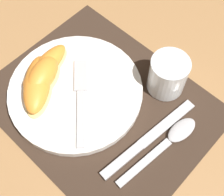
# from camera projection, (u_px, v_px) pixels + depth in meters

# --- Properties ---
(ground_plane) EXTENTS (3.00, 3.00, 0.00)m
(ground_plane) POSITION_uv_depth(u_px,v_px,m) (102.00, 104.00, 0.62)
(ground_plane) COLOR #A37547
(placemat) EXTENTS (0.42, 0.34, 0.00)m
(placemat) POSITION_uv_depth(u_px,v_px,m) (101.00, 104.00, 0.62)
(placemat) COLOR #38281E
(placemat) RESTS_ON ground_plane
(plate) EXTENTS (0.27, 0.27, 0.02)m
(plate) POSITION_uv_depth(u_px,v_px,m) (76.00, 91.00, 0.62)
(plate) COLOR white
(plate) RESTS_ON placemat
(juice_glass) EXTENTS (0.07, 0.07, 0.08)m
(juice_glass) POSITION_uv_depth(u_px,v_px,m) (167.00, 76.00, 0.61)
(juice_glass) COLOR silver
(juice_glass) RESTS_ON placemat
(knife) EXTENTS (0.04, 0.23, 0.01)m
(knife) POSITION_uv_depth(u_px,v_px,m) (147.00, 140.00, 0.58)
(knife) COLOR #BCBCC1
(knife) RESTS_ON placemat
(spoon) EXTENTS (0.05, 0.19, 0.01)m
(spoon) POSITION_uv_depth(u_px,v_px,m) (172.00, 138.00, 0.58)
(spoon) COLOR #BCBCC1
(spoon) RESTS_ON placemat
(fork) EXTENTS (0.15, 0.15, 0.00)m
(fork) POSITION_uv_depth(u_px,v_px,m) (81.00, 94.00, 0.61)
(fork) COLOR #BCBCC1
(fork) RESTS_ON plate
(citrus_wedge_0) EXTENTS (0.06, 0.13, 0.04)m
(citrus_wedge_0) POSITION_uv_depth(u_px,v_px,m) (45.00, 67.00, 0.62)
(citrus_wedge_0) COLOR #F4DB84
(citrus_wedge_0) RESTS_ON plate
(citrus_wedge_1) EXTENTS (0.08, 0.11, 0.04)m
(citrus_wedge_1) POSITION_uv_depth(u_px,v_px,m) (43.00, 76.00, 0.61)
(citrus_wedge_1) COLOR #F4DB84
(citrus_wedge_1) RESTS_ON plate
(citrus_wedge_2) EXTENTS (0.13, 0.14, 0.04)m
(citrus_wedge_2) POSITION_uv_depth(u_px,v_px,m) (38.00, 85.00, 0.60)
(citrus_wedge_2) COLOR #F4DB84
(citrus_wedge_2) RESTS_ON plate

